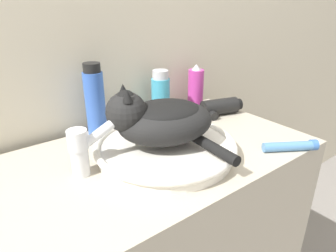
{
  "coord_description": "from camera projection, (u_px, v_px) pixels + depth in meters",
  "views": [
    {
      "loc": [
        -0.43,
        -0.36,
        1.26
      ],
      "look_at": [
        0.02,
        0.22,
        0.93
      ],
      "focal_mm": 32.0,
      "sensor_mm": 36.0,
      "label": 1
    }
  ],
  "objects": [
    {
      "name": "wall_back",
      "position": [
        96.0,
        14.0,
        0.94
      ],
      "size": [
        8.0,
        0.05,
        2.4
      ],
      "color": "beige",
      "rests_on": "ground_plane"
    },
    {
      "name": "sink_basin",
      "position": [
        165.0,
        147.0,
        0.84
      ],
      "size": [
        0.4,
        0.4,
        0.04
      ],
      "color": "white",
      "rests_on": "vanity_counter"
    },
    {
      "name": "cat",
      "position": [
        160.0,
        119.0,
        0.8
      ],
      "size": [
        0.31,
        0.34,
        0.17
      ],
      "rotation": [
        0.0,
        0.0,
        2.8
      ],
      "color": "black",
      "rests_on": "sink_basin"
    },
    {
      "name": "faucet",
      "position": [
        84.0,
        147.0,
        0.73
      ],
      "size": [
        0.15,
        0.06,
        0.15
      ],
      "rotation": [
        0.0,
        0.0,
        -0.2
      ],
      "color": "silver",
      "rests_on": "vanity_counter"
    },
    {
      "name": "shampoo_bottle_tall",
      "position": [
        95.0,
        101.0,
        0.93
      ],
      "size": [
        0.06,
        0.06,
        0.23
      ],
      "color": "#335BB7",
      "rests_on": "vanity_counter"
    },
    {
      "name": "spray_bottle_trigger",
      "position": [
        196.0,
        88.0,
        1.18
      ],
      "size": [
        0.06,
        0.06,
        0.17
      ],
      "color": "#B2338C",
      "rests_on": "vanity_counter"
    },
    {
      "name": "mouthwash_bottle",
      "position": [
        161.0,
        95.0,
        1.08
      ],
      "size": [
        0.07,
        0.07,
        0.17
      ],
      "color": "teal",
      "rests_on": "vanity_counter"
    },
    {
      "name": "cream_tube",
      "position": [
        291.0,
        146.0,
        0.87
      ],
      "size": [
        0.15,
        0.11,
        0.03
      ],
      "rotation": [
        0.0,
        0.0,
        -0.55
      ],
      "color": "#4C7FB2",
      "rests_on": "vanity_counter"
    },
    {
      "name": "hair_dryer",
      "position": [
        219.0,
        107.0,
        1.13
      ],
      "size": [
        0.17,
        0.12,
        0.06
      ],
      "rotation": [
        0.0,
        0.0,
        -0.29
      ],
      "color": "black",
      "rests_on": "vanity_counter"
    }
  ]
}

